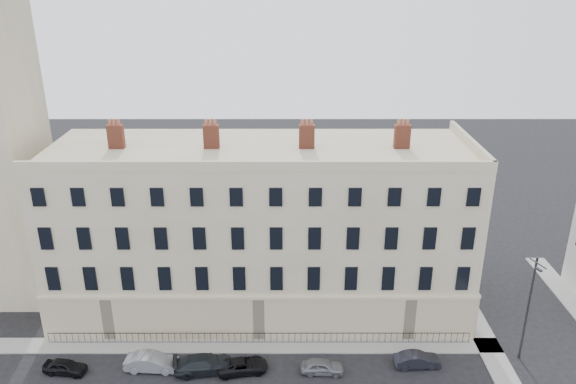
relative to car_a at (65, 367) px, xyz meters
name	(u,v)px	position (x,y,z in m)	size (l,w,h in m)	color
terrace	(261,228)	(14.81, 10.19, 6.93)	(36.22, 12.22, 17.00)	#BFAF8E
pavement_terrace	(210,346)	(10.78, 3.23, -0.51)	(48.00, 2.00, 0.12)	gray
pavement_east_return	(477,324)	(33.78, 6.23, -0.51)	(2.00, 24.00, 0.12)	gray
railings	(259,338)	(14.78, 3.63, -0.02)	(35.00, 0.04, 0.96)	black
car_a	(65,367)	(0.00, 0.00, 0.00)	(1.34, 3.33, 1.13)	black
car_b	(152,362)	(6.63, 0.38, 0.12)	(1.46, 4.17, 1.38)	gray
car_c	(205,364)	(10.75, 0.16, 0.12)	(1.93, 4.74, 1.38)	black
car_d	(243,365)	(13.68, 0.15, -0.02)	(1.82, 3.95, 1.10)	black
car_e	(322,366)	(19.83, 0.01, 0.00)	(1.34, 3.34, 1.14)	slate
car_f	(417,360)	(27.35, 0.75, 0.03)	(1.26, 3.62, 1.19)	black
streetlamp	(529,305)	(35.74, 1.65, 4.50)	(0.80, 1.91, 9.15)	#313236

